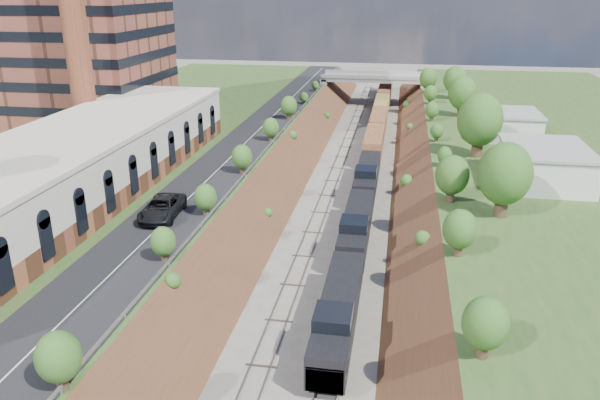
# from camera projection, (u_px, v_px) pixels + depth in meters

# --- Properties ---
(platform_left) EXTENTS (44.00, 180.00, 5.00)m
(platform_left) POSITION_uv_depth(u_px,v_px,m) (125.00, 160.00, 85.98)
(platform_left) COLOR #2C5021
(platform_left) RESTS_ON ground
(embankment_left) EXTENTS (10.00, 180.00, 10.00)m
(embankment_left) POSITION_uv_depth(u_px,v_px,m) (271.00, 185.00, 83.32)
(embankment_left) COLOR brown
(embankment_left) RESTS_ON ground
(embankment_right) EXTENTS (10.00, 180.00, 10.00)m
(embankment_right) POSITION_uv_depth(u_px,v_px,m) (428.00, 194.00, 79.79)
(embankment_right) COLOR brown
(embankment_right) RESTS_ON ground
(rail_left_track) EXTENTS (1.58, 180.00, 0.18)m
(rail_left_track) POSITION_uv_depth(u_px,v_px,m) (330.00, 187.00, 81.94)
(rail_left_track) COLOR gray
(rail_left_track) RESTS_ON ground
(rail_right_track) EXTENTS (1.58, 180.00, 0.18)m
(rail_right_track) POSITION_uv_depth(u_px,v_px,m) (367.00, 189.00, 81.11)
(rail_right_track) COLOR gray
(rail_right_track) RESTS_ON ground
(road) EXTENTS (8.00, 180.00, 0.10)m
(road) POSITION_uv_depth(u_px,v_px,m) (239.00, 149.00, 82.29)
(road) COLOR black
(road) RESTS_ON platform_left
(guardrail) EXTENTS (0.10, 171.00, 0.70)m
(guardrail) POSITION_uv_depth(u_px,v_px,m) (267.00, 147.00, 81.28)
(guardrail) COLOR #99999E
(guardrail) RESTS_ON platform_left
(commercial_building) EXTENTS (14.30, 62.30, 7.00)m
(commercial_building) POSITION_uv_depth(u_px,v_px,m) (71.00, 166.00, 62.77)
(commercial_building) COLOR brown
(commercial_building) RESTS_ON platform_left
(smokestack) EXTENTS (3.20, 3.20, 40.00)m
(smokestack) POSITION_uv_depth(u_px,v_px,m) (71.00, 0.00, 74.97)
(smokestack) COLOR brown
(smokestack) RESTS_ON platform_left
(overpass) EXTENTS (24.50, 8.30, 7.40)m
(overpass) POSITION_uv_depth(u_px,v_px,m) (374.00, 84.00, 137.15)
(overpass) COLOR gray
(overpass) RESTS_ON ground
(white_building_near) EXTENTS (9.00, 12.00, 4.00)m
(white_building_near) POSITION_uv_depth(u_px,v_px,m) (545.00, 166.00, 67.96)
(white_building_near) COLOR silver
(white_building_near) RESTS_ON platform_right
(white_building_far) EXTENTS (8.00, 10.00, 3.60)m
(white_building_far) POSITION_uv_depth(u_px,v_px,m) (510.00, 125.00, 88.44)
(white_building_far) COLOR silver
(white_building_far) RESTS_ON platform_right
(tree_right_large) EXTENTS (5.25, 5.25, 7.61)m
(tree_right_large) POSITION_uv_depth(u_px,v_px,m) (505.00, 174.00, 57.09)
(tree_right_large) COLOR #473323
(tree_right_large) RESTS_ON platform_right
(tree_left_crest) EXTENTS (2.45, 2.45, 3.55)m
(tree_left_crest) POSITION_uv_depth(u_px,v_px,m) (145.00, 264.00, 44.04)
(tree_left_crest) COLOR #473323
(tree_left_crest) RESTS_ON platform_left
(freight_train) EXTENTS (2.82, 129.12, 4.55)m
(freight_train) POSITION_uv_depth(u_px,v_px,m) (376.00, 135.00, 100.96)
(freight_train) COLOR black
(freight_train) RESTS_ON ground
(suv) EXTENTS (3.83, 7.40, 1.99)m
(suv) POSITION_uv_depth(u_px,v_px,m) (162.00, 208.00, 57.74)
(suv) COLOR black
(suv) RESTS_ON road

